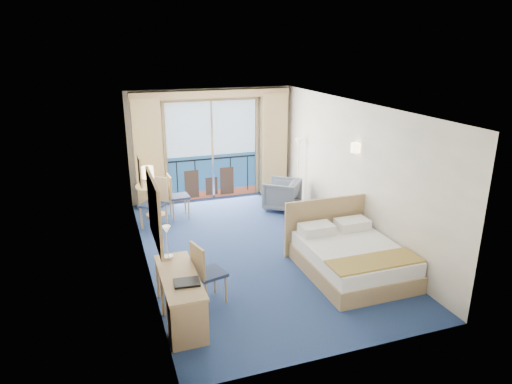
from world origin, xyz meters
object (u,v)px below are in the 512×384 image
(desk_chair, at_px, (205,270))
(round_table, at_px, (154,192))
(nightstand, at_px, (340,225))
(table_chair_a, at_px, (175,193))
(bed, at_px, (351,257))
(floor_lamp, at_px, (299,155))
(desk, at_px, (185,310))
(table_chair_b, at_px, (156,199))
(armchair, at_px, (282,194))

(desk_chair, xyz_separation_m, round_table, (-0.24, 3.93, -0.00))
(nightstand, xyz_separation_m, table_chair_a, (-2.91, 2.21, 0.29))
(bed, xyz_separation_m, desk_chair, (-2.53, -0.13, 0.25))
(floor_lamp, relative_size, round_table, 1.98)
(floor_lamp, xyz_separation_m, desk, (-3.58, -4.39, -0.81))
(desk, distance_m, table_chair_b, 3.98)
(armchair, bearing_deg, desk, 2.05)
(table_chair_b, bearing_deg, nightstand, 14.59)
(armchair, relative_size, desk, 0.53)
(bed, xyz_separation_m, table_chair_a, (-2.36, 3.55, 0.26))
(armchair, distance_m, table_chair_b, 2.92)
(armchair, distance_m, desk, 5.09)
(desk_chair, bearing_deg, desk, 133.01)
(desk, bearing_deg, round_table, 87.67)
(bed, bearing_deg, table_chair_a, 123.59)
(nightstand, bearing_deg, desk, -148.44)
(round_table, bearing_deg, table_chair_b, -94.67)
(armchair, bearing_deg, table_chair_b, -49.08)
(nightstand, bearing_deg, desk_chair, -154.60)
(nightstand, relative_size, desk_chair, 0.54)
(bed, distance_m, table_chair_a, 4.27)
(desk, bearing_deg, bed, 15.49)
(desk_chair, bearing_deg, round_table, -11.75)
(bed, relative_size, desk, 1.34)
(floor_lamp, distance_m, desk_chair, 4.90)
(desk, relative_size, table_chair_b, 1.38)
(nightstand, distance_m, armchair, 1.98)
(round_table, distance_m, table_chair_b, 0.65)
(table_chair_b, bearing_deg, table_chair_a, 82.99)
(nightstand, xyz_separation_m, round_table, (-3.33, 2.46, 0.28))
(desk, distance_m, round_table, 4.63)
(bed, bearing_deg, armchair, 88.58)
(bed, relative_size, table_chair_a, 2.00)
(desk, xyz_separation_m, table_chair_a, (0.61, 4.37, 0.17))
(armchair, xyz_separation_m, round_table, (-2.86, 0.54, 0.19))
(nightstand, xyz_separation_m, desk, (-3.52, -2.16, 0.12))
(armchair, height_order, desk, armchair)
(nightstand, bearing_deg, floor_lamp, 88.39)
(bed, distance_m, nightstand, 1.45)
(floor_lamp, distance_m, table_chair_b, 3.52)
(desk, height_order, desk_chair, desk_chair)
(floor_lamp, height_order, round_table, floor_lamp)
(table_chair_a, bearing_deg, nightstand, -129.38)
(bed, bearing_deg, nightstand, 67.47)
(table_chair_a, bearing_deg, floor_lamp, -91.91)
(nightstand, relative_size, table_chair_b, 0.49)
(desk_chair, height_order, table_chair_a, table_chair_a)
(desk, xyz_separation_m, desk_chair, (0.43, 0.69, 0.16))
(armchair, height_order, table_chair_a, table_chair_a)
(armchair, bearing_deg, floor_lamp, 158.12)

